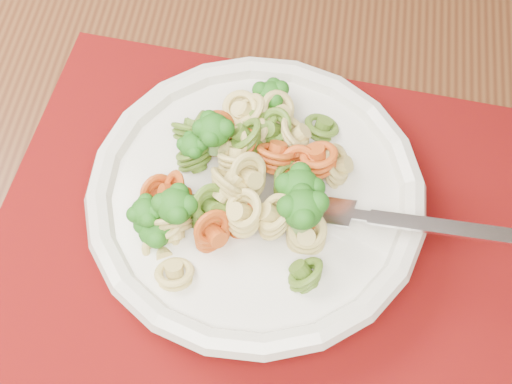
{
  "coord_description": "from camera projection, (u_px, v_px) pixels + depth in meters",
  "views": [
    {
      "loc": [
        0.26,
        0.01,
        1.27
      ],
      "look_at": [
        0.27,
        0.26,
        0.81
      ],
      "focal_mm": 50.0,
      "sensor_mm": 36.0,
      "label": 1
    }
  ],
  "objects": [
    {
      "name": "placemat",
      "position": [
        271.0,
        240.0,
        0.55
      ],
      "size": [
        0.5,
        0.43,
        0.0
      ],
      "primitive_type": "cube",
      "rotation": [
        0.0,
        0.0,
        -0.26
      ],
      "color": "#610D04",
      "rests_on": "dining_table"
    },
    {
      "name": "dining_table",
      "position": [
        341.0,
        197.0,
        0.67
      ],
      "size": [
        1.72,
        1.27,
        0.77
      ],
      "rotation": [
        0.0,
        0.0,
        -0.18
      ],
      "color": "#512E16",
      "rests_on": "ground"
    },
    {
      "name": "fork",
      "position": [
        336.0,
        212.0,
        0.51
      ],
      "size": [
        0.18,
        0.09,
        0.08
      ],
      "primitive_type": null,
      "rotation": [
        0.0,
        -0.35,
        -0.4
      ],
      "color": "silver",
      "rests_on": "pasta_bowl"
    },
    {
      "name": "pasta_bowl",
      "position": [
        256.0,
        199.0,
        0.53
      ],
      "size": [
        0.25,
        0.25,
        0.05
      ],
      "color": "beige",
      "rests_on": "placemat"
    },
    {
      "name": "pasta_broccoli_heap",
      "position": [
        256.0,
        188.0,
        0.52
      ],
      "size": [
        0.21,
        0.21,
        0.06
      ],
      "primitive_type": null,
      "color": "tan",
      "rests_on": "pasta_bowl"
    }
  ]
}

